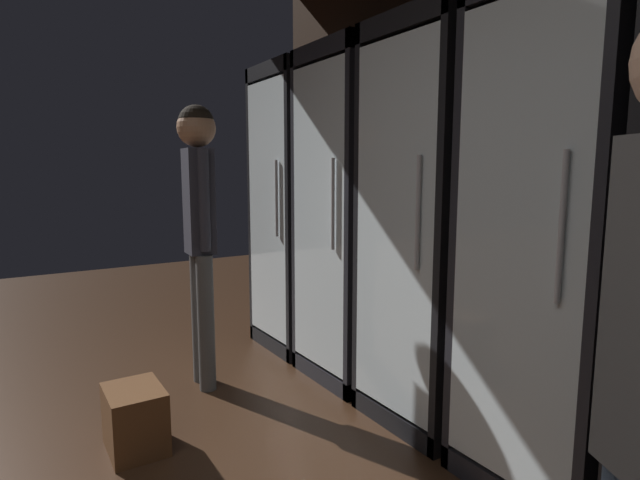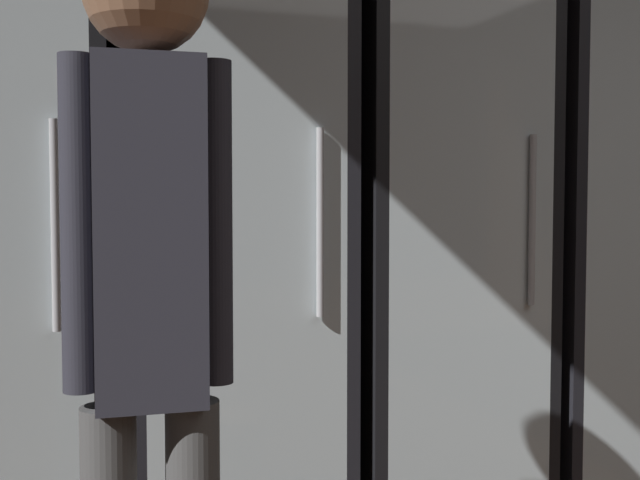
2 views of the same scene
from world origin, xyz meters
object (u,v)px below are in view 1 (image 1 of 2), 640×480
at_px(cooler_center, 450,230).
at_px(wine_crate_floor, 135,419).
at_px(cooler_far_left, 314,212).
at_px(cooler_right, 575,246).
at_px(cooler_left, 369,221).
at_px(shopper_near, 199,210).

relative_size(cooler_center, wine_crate_floor, 6.45).
xyz_separation_m(cooler_far_left, cooler_right, (1.99, -0.00, 0.00)).
distance_m(cooler_left, shopper_near, 1.03).
height_order(cooler_far_left, cooler_center, same).
bearing_deg(cooler_far_left, cooler_left, -0.06).
relative_size(cooler_left, shopper_near, 1.21).
bearing_deg(cooler_center, cooler_left, -179.98).
relative_size(cooler_far_left, cooler_right, 1.00).
xyz_separation_m(cooler_far_left, cooler_left, (0.67, -0.00, -0.01)).
relative_size(cooler_far_left, cooler_left, 1.00).
bearing_deg(cooler_right, cooler_far_left, 179.98).
distance_m(cooler_right, shopper_near, 1.94).
xyz_separation_m(cooler_left, cooler_center, (0.66, 0.00, 0.01)).
xyz_separation_m(cooler_center, wine_crate_floor, (-0.50, -1.48, -0.83)).
relative_size(shopper_near, wine_crate_floor, 5.31).
distance_m(cooler_far_left, wine_crate_floor, 1.89).
xyz_separation_m(cooler_right, shopper_near, (-1.68, -0.97, 0.07)).
distance_m(cooler_far_left, shopper_near, 1.02).
xyz_separation_m(cooler_center, cooler_right, (0.66, -0.00, 0.00)).
bearing_deg(shopper_near, cooler_far_left, 108.24).
relative_size(cooler_far_left, shopper_near, 1.21).
bearing_deg(shopper_near, cooler_right, 30.01).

